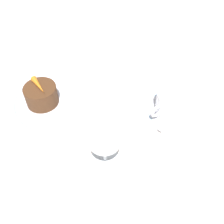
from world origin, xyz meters
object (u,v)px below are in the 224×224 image
Objects in this scene: dinner_plate at (59,101)px; wine_glass at (104,134)px; coffee_cup at (176,102)px; fork at (120,90)px; dessert_cake at (41,95)px.

dinner_plate is 1.71× the size of wine_glass.
coffee_cup reaches higher than fork.
dinner_plate is at bearing 163.32° from dessert_cake.
fork is 0.20m from dessert_cake.
dinner_plate is 0.22m from wine_glass.
coffee_cup is at bearing 144.15° from dessert_cake.
coffee_cup is 0.16m from fork.
coffee_cup is at bearing 141.72° from dinner_plate.
coffee_cup reaches higher than dinner_plate.
dinner_plate is 1.91× the size of coffee_cup.
dinner_plate is 2.96× the size of dessert_cake.
wine_glass is 0.23m from fork.
wine_glass reaches higher than dessert_cake.
dinner_plate is 0.16m from fork.
wine_glass reaches higher than dinner_plate.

